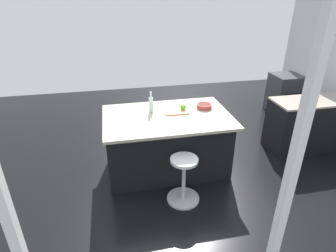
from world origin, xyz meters
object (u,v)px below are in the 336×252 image
Objects in this scene: stool_by_window at (184,181)px; water_bottle at (151,104)px; fruit_bowl at (204,106)px; kitchen_island at (167,142)px; cutting_board at (176,111)px; oven_range at (284,94)px; apple_green at (183,107)px.

water_bottle reaches higher than stool_by_window.
fruit_bowl reaches higher than stool_by_window.
cutting_board reaches higher than kitchen_island.
cutting_board is (2.88, 1.60, 0.51)m from oven_range.
cutting_board is at bearing 166.90° from water_bottle.
apple_green reaches higher than cutting_board.
stool_by_window is 1.21m from water_bottle.
kitchen_island is at bearing 20.57° from cutting_board.
kitchen_island is at bearing 16.59° from apple_green.
apple_green is 0.28× the size of water_bottle.
apple_green is at bearing -168.99° from cutting_board.
oven_range is 3.46m from kitchen_island.
fruit_bowl is at bearing -169.43° from kitchen_island.
oven_range is at bearing -150.40° from apple_green.
kitchen_island is 2.80× the size of stool_by_window.
fruit_bowl reaches higher than kitchen_island.
apple_green is (-0.11, -0.02, 0.05)m from cutting_board.
apple_green is at bearing 172.64° from water_bottle.
cutting_board reaches higher than stool_by_window.
oven_range is 0.48× the size of kitchen_island.
stool_by_window is at bearing 39.31° from oven_range.
kitchen_island is 8.01× the size of fruit_bowl.
kitchen_island is at bearing 145.65° from water_bottle.
cutting_board is 0.38m from water_bottle.
stool_by_window is at bearing 106.69° from water_bottle.
fruit_bowl is (-0.34, -0.03, -0.02)m from apple_green.
oven_range is 3.33m from cutting_board.
kitchen_island is 20.74× the size of apple_green.
oven_range is 3.84m from stool_by_window.
water_bottle is at bearing -13.10° from cutting_board.
oven_range is at bearing -154.97° from water_bottle.
fruit_bowl is (-0.81, 0.03, -0.08)m from water_bottle.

